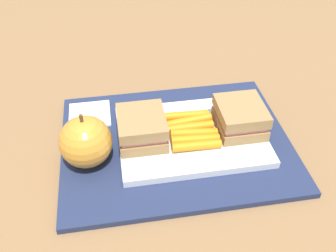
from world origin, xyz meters
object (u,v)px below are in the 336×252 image
food_tray (191,136)px  apple (86,142)px  paper_napkin (90,115)px  sandwich_half_left (240,117)px  sandwich_half_right (142,128)px  carrot_sticks_bundle (191,130)px

food_tray → apple: size_ratio=2.60×
apple → paper_napkin: (-0.00, -0.11, -0.04)m
sandwich_half_left → apple: bearing=5.4°
sandwich_half_right → apple: size_ratio=0.91×
food_tray → apple: bearing=7.9°
sandwich_half_right → paper_napkin: (0.08, -0.09, -0.03)m
carrot_sticks_bundle → apple: (0.16, 0.02, 0.02)m
sandwich_half_left → carrot_sticks_bundle: bearing=0.5°
sandwich_half_left → sandwich_half_right: bearing=0.0°
food_tray → carrot_sticks_bundle: (0.00, 0.00, 0.01)m
food_tray → carrot_sticks_bundle: 0.01m
sandwich_half_right → apple: (0.08, 0.02, 0.00)m
sandwich_half_left → apple: size_ratio=0.91×
sandwich_half_right → apple: apple is taller
paper_napkin → sandwich_half_right: bearing=133.4°
paper_napkin → apple: bearing=89.0°
sandwich_half_left → carrot_sticks_bundle: 0.08m
carrot_sticks_bundle → apple: size_ratio=0.99×
sandwich_half_right → apple: bearing=15.0°
sandwich_half_right → apple: 0.09m
apple → food_tray: bearing=-172.1°
food_tray → sandwich_half_right: 0.08m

